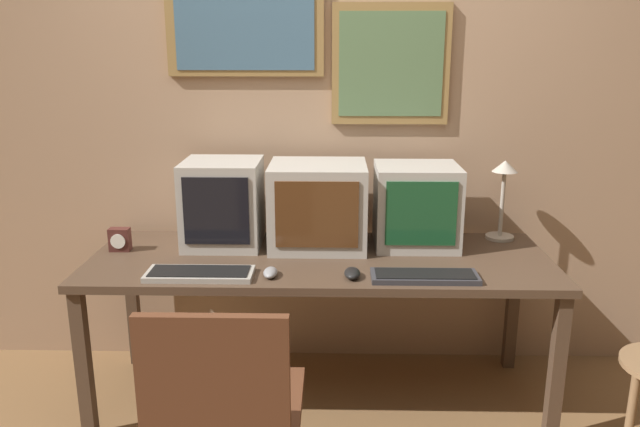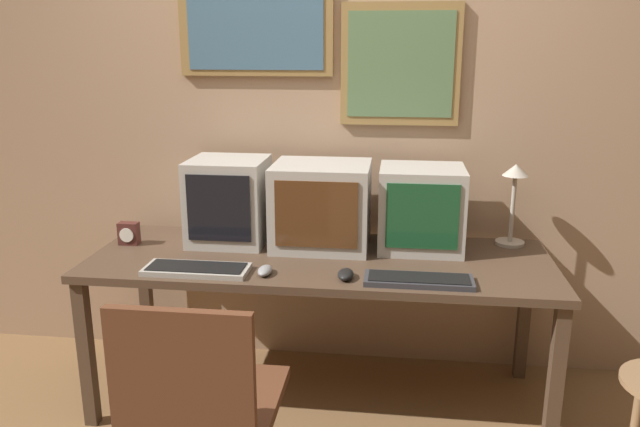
% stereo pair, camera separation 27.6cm
% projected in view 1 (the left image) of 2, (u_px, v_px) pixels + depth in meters
% --- Properties ---
extents(wall_back, '(8.00, 0.08, 2.60)m').
position_uv_depth(wall_back, '(322.00, 115.00, 3.11)').
color(wall_back, tan).
rests_on(wall_back, ground_plane).
extents(desk, '(2.07, 0.76, 0.72)m').
position_uv_depth(desk, '(320.00, 270.00, 2.83)').
color(desk, '#4C3828').
rests_on(desk, ground_plane).
extents(monitor_left, '(0.36, 0.36, 0.40)m').
position_uv_depth(monitor_left, '(223.00, 203.00, 2.94)').
color(monitor_left, '#B7B2A8').
rests_on(monitor_left, desk).
extents(monitor_center, '(0.45, 0.40, 0.39)m').
position_uv_depth(monitor_center, '(318.00, 205.00, 2.92)').
color(monitor_center, '#B7B2A8').
rests_on(monitor_center, desk).
extents(monitor_right, '(0.39, 0.35, 0.38)m').
position_uv_depth(monitor_right, '(416.00, 206.00, 2.93)').
color(monitor_right, '#B7B2A8').
rests_on(monitor_right, desk).
extents(keyboard_main, '(0.44, 0.17, 0.03)m').
position_uv_depth(keyboard_main, '(200.00, 274.00, 2.57)').
color(keyboard_main, '#A8A399').
rests_on(keyboard_main, desk).
extents(keyboard_side, '(0.44, 0.15, 0.03)m').
position_uv_depth(keyboard_side, '(425.00, 276.00, 2.55)').
color(keyboard_side, '#333338').
rests_on(keyboard_side, desk).
extents(mouse_near_keyboard, '(0.06, 0.11, 0.03)m').
position_uv_depth(mouse_near_keyboard, '(270.00, 272.00, 2.57)').
color(mouse_near_keyboard, gray).
rests_on(mouse_near_keyboard, desk).
extents(mouse_far_corner, '(0.07, 0.11, 0.04)m').
position_uv_depth(mouse_far_corner, '(352.00, 273.00, 2.56)').
color(mouse_far_corner, black).
rests_on(mouse_far_corner, desk).
extents(desk_clock, '(0.09, 0.06, 0.11)m').
position_uv_depth(desk_clock, '(120.00, 240.00, 2.88)').
color(desk_clock, '#4C231E').
rests_on(desk_clock, desk).
extents(desk_lamp, '(0.14, 0.14, 0.39)m').
position_uv_depth(desk_lamp, '(503.00, 188.00, 3.01)').
color(desk_lamp, '#B2A899').
rests_on(desk_lamp, desk).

